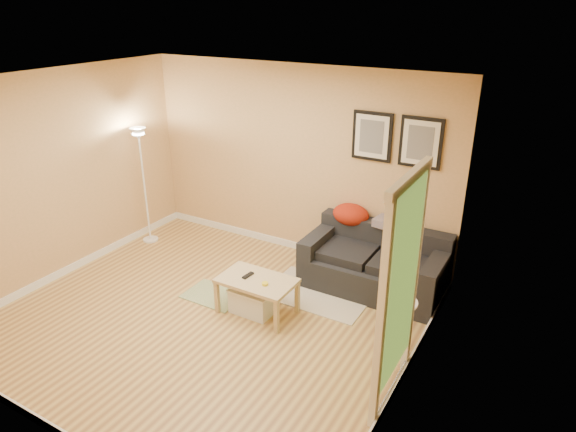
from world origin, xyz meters
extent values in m
plane|color=tan|center=(0.00, 0.00, 0.00)|extent=(4.50, 4.50, 0.00)
plane|color=white|center=(0.00, 0.00, 2.60)|extent=(4.50, 4.50, 0.00)
plane|color=tan|center=(0.00, 2.00, 1.30)|extent=(4.50, 0.00, 4.50)
plane|color=tan|center=(0.00, -2.00, 1.30)|extent=(4.50, 0.00, 4.50)
plane|color=tan|center=(-2.25, 0.00, 1.30)|extent=(0.00, 4.00, 4.00)
plane|color=tan|center=(2.25, 0.00, 1.30)|extent=(0.00, 4.00, 4.00)
cube|color=white|center=(0.00, 1.99, 0.05)|extent=(4.50, 0.02, 0.10)
cube|color=white|center=(0.00, -1.99, 0.05)|extent=(4.50, 0.02, 0.10)
cube|color=white|center=(-2.24, 0.00, 0.05)|extent=(0.02, 4.00, 0.10)
cube|color=white|center=(2.24, 0.00, 0.05)|extent=(0.02, 4.00, 0.10)
cube|color=beige|center=(0.86, 1.06, 0.01)|extent=(1.25, 0.85, 0.01)
cube|color=#668C4C|center=(-0.22, 0.38, 0.01)|extent=(0.70, 0.50, 0.01)
cube|color=black|center=(0.30, 0.37, 0.44)|extent=(0.07, 0.16, 0.02)
cylinder|color=yellow|center=(0.57, 0.30, 0.45)|extent=(0.07, 0.07, 0.03)
camera|label=1|loc=(3.21, -3.77, 3.33)|focal=31.68mm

